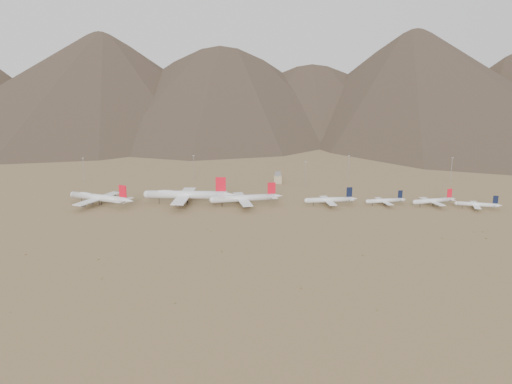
{
  "coord_description": "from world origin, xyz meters",
  "views": [
    {
      "loc": [
        22.18,
        -382.02,
        108.7
      ],
      "look_at": [
        10.16,
        30.0,
        11.73
      ],
      "focal_mm": 35.0,
      "sensor_mm": 36.0,
      "label": 1
    }
  ],
  "objects_px": {
    "widebody_west": "(99,198)",
    "narrowbody_a": "(330,200)",
    "control_tower": "(278,178)",
    "widebody_centre": "(186,195)",
    "widebody_east": "(244,198)",
    "narrowbody_b": "(386,201)"
  },
  "relations": [
    {
      "from": "widebody_centre",
      "to": "control_tower",
      "type": "xyz_separation_m",
      "value": [
        80.4,
        86.53,
        -2.87
      ]
    },
    {
      "from": "control_tower",
      "to": "widebody_west",
      "type": "bearing_deg",
      "value": -148.58
    },
    {
      "from": "widebody_west",
      "to": "widebody_centre",
      "type": "xyz_separation_m",
      "value": [
        73.22,
        7.31,
        1.36
      ]
    },
    {
      "from": "widebody_west",
      "to": "widebody_centre",
      "type": "height_order",
      "value": "widebody_centre"
    },
    {
      "from": "widebody_west",
      "to": "narrowbody_b",
      "type": "relative_size",
      "value": 1.72
    },
    {
      "from": "widebody_east",
      "to": "control_tower",
      "type": "height_order",
      "value": "widebody_east"
    },
    {
      "from": "widebody_west",
      "to": "widebody_east",
      "type": "xyz_separation_m",
      "value": [
        123.51,
        2.99,
        -0.29
      ]
    },
    {
      "from": "widebody_centre",
      "to": "widebody_east",
      "type": "height_order",
      "value": "widebody_centre"
    },
    {
      "from": "widebody_west",
      "to": "control_tower",
      "type": "bearing_deg",
      "value": 53.16
    },
    {
      "from": "widebody_west",
      "to": "narrowbody_a",
      "type": "distance_m",
      "value": 197.12
    },
    {
      "from": "widebody_centre",
      "to": "narrowbody_a",
      "type": "xyz_separation_m",
      "value": [
        123.82,
        -1.85,
        -3.19
      ]
    },
    {
      "from": "widebody_centre",
      "to": "control_tower",
      "type": "relative_size",
      "value": 6.67
    },
    {
      "from": "widebody_west",
      "to": "narrowbody_b",
      "type": "xyz_separation_m",
      "value": [
        244.57,
        8.06,
        -2.84
      ]
    },
    {
      "from": "widebody_centre",
      "to": "narrowbody_a",
      "type": "distance_m",
      "value": 123.88
    },
    {
      "from": "widebody_west",
      "to": "narrowbody_a",
      "type": "height_order",
      "value": "widebody_west"
    },
    {
      "from": "widebody_centre",
      "to": "widebody_east",
      "type": "relative_size",
      "value": 1.28
    },
    {
      "from": "narrowbody_b",
      "to": "narrowbody_a",
      "type": "bearing_deg",
      "value": 169.95
    },
    {
      "from": "widebody_west",
      "to": "control_tower",
      "type": "relative_size",
      "value": 5.26
    },
    {
      "from": "widebody_east",
      "to": "narrowbody_a",
      "type": "height_order",
      "value": "widebody_east"
    },
    {
      "from": "widebody_centre",
      "to": "widebody_west",
      "type": "bearing_deg",
      "value": -173.21
    },
    {
      "from": "widebody_west",
      "to": "widebody_east",
      "type": "height_order",
      "value": "widebody_west"
    },
    {
      "from": "narrowbody_b",
      "to": "control_tower",
      "type": "distance_m",
      "value": 125.03
    }
  ]
}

